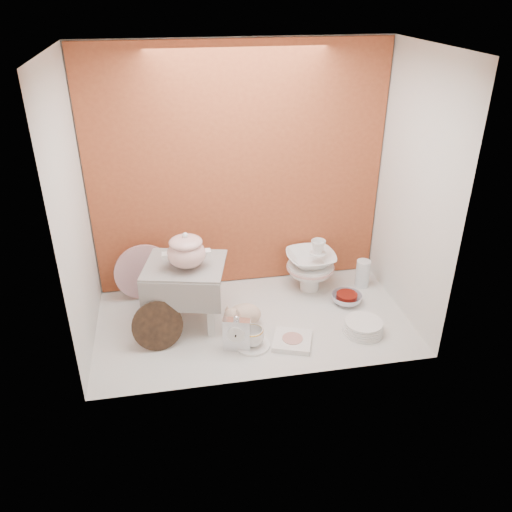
{
  "coord_description": "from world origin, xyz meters",
  "views": [
    {
      "loc": [
        -0.44,
        -2.47,
        1.77
      ],
      "look_at": [
        0.02,
        0.02,
        0.42
      ],
      "focal_mm": 36.45,
      "sensor_mm": 36.0,
      "label": 1
    }
  ],
  "objects_px": {
    "blue_white_vase": "(162,286)",
    "plush_pig": "(244,315)",
    "soup_tureen": "(186,250)",
    "gold_rim_teacup": "(252,337)",
    "porcelain_tower": "(310,265)",
    "crystal_bowl": "(347,299)",
    "mantel_clock": "(237,333)",
    "step_stool": "(187,293)",
    "dinner_plate_stack": "(363,327)",
    "floral_platter": "(144,272)"
  },
  "relations": [
    {
      "from": "soup_tureen",
      "to": "crystal_bowl",
      "type": "height_order",
      "value": "soup_tureen"
    },
    {
      "from": "blue_white_vase",
      "to": "mantel_clock",
      "type": "xyz_separation_m",
      "value": [
        0.38,
        -0.54,
        -0.01
      ]
    },
    {
      "from": "step_stool",
      "to": "floral_platter",
      "type": "height_order",
      "value": "step_stool"
    },
    {
      "from": "step_stool",
      "to": "dinner_plate_stack",
      "type": "xyz_separation_m",
      "value": [
        0.96,
        -0.29,
        -0.15
      ]
    },
    {
      "from": "blue_white_vase",
      "to": "mantel_clock",
      "type": "relative_size",
      "value": 1.07
    },
    {
      "from": "step_stool",
      "to": "soup_tureen",
      "type": "bearing_deg",
      "value": -58.46
    },
    {
      "from": "floral_platter",
      "to": "mantel_clock",
      "type": "bearing_deg",
      "value": -52.3
    },
    {
      "from": "plush_pig",
      "to": "dinner_plate_stack",
      "type": "height_order",
      "value": "plush_pig"
    },
    {
      "from": "dinner_plate_stack",
      "to": "porcelain_tower",
      "type": "bearing_deg",
      "value": 108.56
    },
    {
      "from": "porcelain_tower",
      "to": "gold_rim_teacup",
      "type": "bearing_deg",
      "value": -131.75
    },
    {
      "from": "soup_tureen",
      "to": "dinner_plate_stack",
      "type": "xyz_separation_m",
      "value": [
        0.95,
        -0.25,
        -0.45
      ]
    },
    {
      "from": "plush_pig",
      "to": "crystal_bowl",
      "type": "height_order",
      "value": "plush_pig"
    },
    {
      "from": "step_stool",
      "to": "blue_white_vase",
      "type": "distance_m",
      "value": 0.28
    },
    {
      "from": "floral_platter",
      "to": "crystal_bowl",
      "type": "relative_size",
      "value": 1.91
    },
    {
      "from": "soup_tureen",
      "to": "floral_platter",
      "type": "height_order",
      "value": "soup_tureen"
    },
    {
      "from": "soup_tureen",
      "to": "mantel_clock",
      "type": "distance_m",
      "value": 0.52
    },
    {
      "from": "mantel_clock",
      "to": "gold_rim_teacup",
      "type": "xyz_separation_m",
      "value": [
        0.09,
        0.01,
        -0.04
      ]
    },
    {
      "from": "floral_platter",
      "to": "crystal_bowl",
      "type": "bearing_deg",
      "value": -13.55
    },
    {
      "from": "soup_tureen",
      "to": "floral_platter",
      "type": "xyz_separation_m",
      "value": [
        -0.26,
        0.35,
        -0.3
      ]
    },
    {
      "from": "gold_rim_teacup",
      "to": "plush_pig",
      "type": "bearing_deg",
      "value": 93.25
    },
    {
      "from": "mantel_clock",
      "to": "dinner_plate_stack",
      "type": "height_order",
      "value": "mantel_clock"
    },
    {
      "from": "gold_rim_teacup",
      "to": "floral_platter",
      "type": "bearing_deg",
      "value": 133.02
    },
    {
      "from": "plush_pig",
      "to": "porcelain_tower",
      "type": "xyz_separation_m",
      "value": [
        0.48,
        0.32,
        0.1
      ]
    },
    {
      "from": "crystal_bowl",
      "to": "porcelain_tower",
      "type": "height_order",
      "value": "porcelain_tower"
    },
    {
      "from": "soup_tureen",
      "to": "blue_white_vase",
      "type": "height_order",
      "value": "soup_tureen"
    },
    {
      "from": "step_stool",
      "to": "mantel_clock",
      "type": "distance_m",
      "value": 0.4
    },
    {
      "from": "mantel_clock",
      "to": "plush_pig",
      "type": "distance_m",
      "value": 0.23
    },
    {
      "from": "gold_rim_teacup",
      "to": "dinner_plate_stack",
      "type": "height_order",
      "value": "gold_rim_teacup"
    },
    {
      "from": "step_stool",
      "to": "plush_pig",
      "type": "relative_size",
      "value": 1.77
    },
    {
      "from": "blue_white_vase",
      "to": "mantel_clock",
      "type": "bearing_deg",
      "value": -54.92
    },
    {
      "from": "gold_rim_teacup",
      "to": "mantel_clock",
      "type": "bearing_deg",
      "value": -171.37
    },
    {
      "from": "mantel_clock",
      "to": "porcelain_tower",
      "type": "bearing_deg",
      "value": 60.74
    },
    {
      "from": "soup_tureen",
      "to": "plush_pig",
      "type": "distance_m",
      "value": 0.51
    },
    {
      "from": "soup_tureen",
      "to": "gold_rim_teacup",
      "type": "xyz_separation_m",
      "value": [
        0.31,
        -0.26,
        -0.42
      ]
    },
    {
      "from": "porcelain_tower",
      "to": "mantel_clock",
      "type": "bearing_deg",
      "value": -135.96
    },
    {
      "from": "soup_tureen",
      "to": "blue_white_vase",
      "type": "bearing_deg",
      "value": 120.32
    },
    {
      "from": "crystal_bowl",
      "to": "porcelain_tower",
      "type": "relative_size",
      "value": 0.54
    },
    {
      "from": "step_stool",
      "to": "blue_white_vase",
      "type": "relative_size",
      "value": 1.9
    },
    {
      "from": "step_stool",
      "to": "plush_pig",
      "type": "height_order",
      "value": "step_stool"
    },
    {
      "from": "soup_tureen",
      "to": "gold_rim_teacup",
      "type": "height_order",
      "value": "soup_tureen"
    },
    {
      "from": "porcelain_tower",
      "to": "blue_white_vase",
      "type": "bearing_deg",
      "value": 179.6
    },
    {
      "from": "crystal_bowl",
      "to": "soup_tureen",
      "type": "bearing_deg",
      "value": -176.81
    },
    {
      "from": "floral_platter",
      "to": "crystal_bowl",
      "type": "distance_m",
      "value": 1.26
    },
    {
      "from": "soup_tureen",
      "to": "porcelain_tower",
      "type": "relative_size",
      "value": 0.72
    },
    {
      "from": "floral_platter",
      "to": "plush_pig",
      "type": "distance_m",
      "value": 0.7
    },
    {
      "from": "soup_tureen",
      "to": "blue_white_vase",
      "type": "relative_size",
      "value": 1.1
    },
    {
      "from": "plush_pig",
      "to": "gold_rim_teacup",
      "type": "relative_size",
      "value": 1.96
    },
    {
      "from": "blue_white_vase",
      "to": "plush_pig",
      "type": "xyz_separation_m",
      "value": [
        0.46,
        -0.33,
        -0.04
      ]
    },
    {
      "from": "blue_white_vase",
      "to": "step_stool",
      "type": "bearing_deg",
      "value": -57.81
    },
    {
      "from": "gold_rim_teacup",
      "to": "soup_tureen",
      "type": "bearing_deg",
      "value": 139.86
    }
  ]
}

